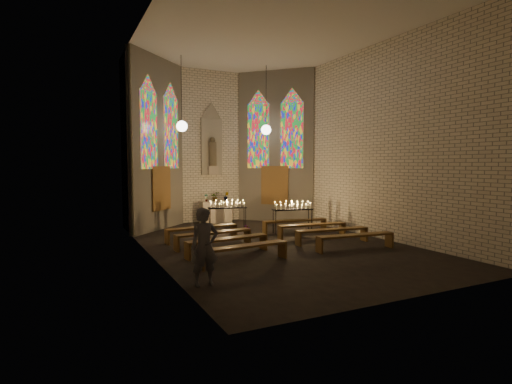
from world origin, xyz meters
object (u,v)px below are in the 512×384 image
(altar, at_px, (216,212))
(aisle_flower_pot, at_px, (247,231))
(votive_stand_left, at_px, (227,206))
(visitor, at_px, (205,247))
(votive_stand_right, at_px, (293,207))

(altar, height_order, aisle_flower_pot, altar)
(aisle_flower_pot, bearing_deg, votive_stand_left, 92.05)
(altar, height_order, visitor, visitor)
(visitor, bearing_deg, altar, 69.44)
(votive_stand_left, bearing_deg, votive_stand_right, -31.93)
(aisle_flower_pot, height_order, visitor, visitor)
(votive_stand_right, bearing_deg, votive_stand_left, 146.24)
(altar, distance_m, votive_stand_right, 4.27)
(votive_stand_left, xyz_separation_m, votive_stand_right, (2.00, -1.83, 0.02))
(altar, bearing_deg, visitor, -111.64)
(altar, distance_m, aisle_flower_pot, 3.80)
(altar, distance_m, votive_stand_left, 2.09)
(aisle_flower_pot, bearing_deg, altar, 87.55)
(votive_stand_left, height_order, votive_stand_right, votive_stand_right)
(aisle_flower_pot, relative_size, visitor, 0.24)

